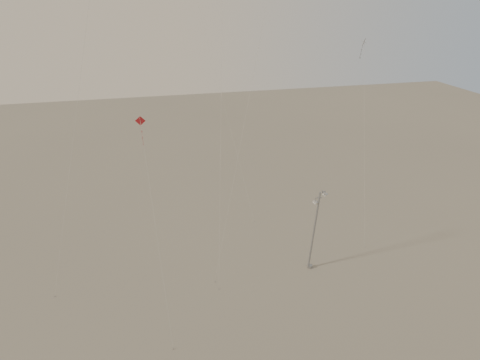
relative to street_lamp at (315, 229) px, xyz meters
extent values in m
plane|color=gray|center=(-6.43, -5.25, -4.62)|extent=(160.00, 160.00, 0.00)
cylinder|color=#93959B|center=(-0.09, -0.04, -4.47)|extent=(0.44, 0.44, 0.30)
cylinder|color=#93959B|center=(-0.09, -0.04, -0.36)|extent=(0.62, 0.18, 8.52)
cylinder|color=#93959B|center=(0.35, -0.04, 3.95)|extent=(0.14, 0.14, 0.18)
cylinder|color=#93959B|center=(0.56, 0.11, 3.80)|extent=(0.45, 0.35, 0.07)
cylinder|color=#93959B|center=(0.76, 0.25, 3.65)|extent=(0.06, 0.06, 0.30)
ellipsoid|color=#AFAFAA|center=(0.76, 0.25, 3.50)|extent=(0.52, 0.52, 0.18)
cylinder|color=#93959B|center=(0.05, -0.02, 3.35)|extent=(0.60, 0.09, 0.07)
cylinder|color=#93959B|center=(-0.25, -0.01, 3.15)|extent=(0.06, 0.06, 0.40)
ellipsoid|color=#AFAFAA|center=(-0.25, -0.01, 2.95)|extent=(0.52, 0.52, 0.18)
cylinder|color=beige|center=(-18.59, 2.72, 14.88)|extent=(11.14, 2.59, 38.91)
cylinder|color=#93959B|center=(-24.15, 1.43, -4.57)|extent=(0.06, 0.06, 0.10)
cylinder|color=beige|center=(-8.47, 2.09, 8.99)|extent=(2.12, 6.23, 27.13)
cylinder|color=#93959B|center=(-9.52, -1.02, -4.57)|extent=(0.06, 0.06, 0.10)
cylinder|color=beige|center=(-4.50, 4.65, 16.40)|extent=(10.46, 9.22, 41.95)
cylinder|color=#93959B|center=(-9.72, 0.05, -4.57)|extent=(0.06, 0.06, 0.10)
cube|color=maroon|center=(-14.68, -1.34, 12.04)|extent=(0.74, 0.34, 0.75)
cylinder|color=maroon|center=(-14.67, -1.19, 10.92)|extent=(0.04, 0.24, 1.54)
cylinder|color=beige|center=(-14.39, -3.99, 3.73)|extent=(0.59, 5.32, 16.61)
cylinder|color=#93959B|center=(-14.10, -6.65, -4.57)|extent=(0.06, 0.06, 0.10)
cube|color=#2D2925|center=(6.76, 7.35, 15.74)|extent=(0.41, 0.69, 0.74)
cylinder|color=#2D2925|center=(6.61, 7.37, 14.79)|extent=(0.19, 0.06, 1.21)
cylinder|color=beige|center=(6.87, 4.54, 5.58)|extent=(0.23, 5.62, 20.31)
cylinder|color=#93959B|center=(6.97, 1.74, -4.57)|extent=(0.06, 0.06, 0.10)
cylinder|color=beige|center=(-6.78, 14.38, 12.55)|extent=(6.95, 9.96, 34.24)
cylinder|color=#93959B|center=(-3.31, 9.41, -4.57)|extent=(0.06, 0.06, 0.10)
camera|label=1|loc=(-13.62, -27.23, 19.91)|focal=28.00mm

